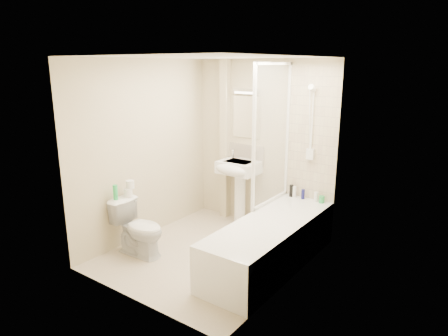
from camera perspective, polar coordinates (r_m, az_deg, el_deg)
The scene contains 24 objects.
floor at distance 5.16m, azimuth -1.99°, elevation -12.15°, with size 2.50×2.50×0.00m, color beige.
wall_back at distance 5.75m, azimuth 5.55°, elevation 3.30°, with size 2.20×0.02×2.40m, color beige.
wall_left at distance 5.47m, azimuth -11.27°, elevation 2.49°, with size 0.02×2.50×2.40m, color beige.
wall_right at distance 4.17m, azimuth 9.89°, elevation -1.18°, with size 0.02×2.50×2.40m, color beige.
ceiling at distance 4.61m, azimuth -2.27°, elevation 15.58°, with size 2.20×2.50×0.02m, color white.
tile_back at distance 5.37m, azimuth 12.49°, elevation 4.66°, with size 0.70×0.01×1.75m, color beige.
tile_right at distance 4.30m, azimuth 11.05°, elevation 2.32°, with size 0.01×2.10×1.75m, color beige.
pipe_boxing at distance 6.03m, azimuth 0.17°, elevation 3.90°, with size 0.12×0.12×2.40m, color beige.
splashback at distance 5.92m, azimuth 3.21°, elevation 1.98°, with size 0.60×0.01×0.30m, color beige.
mirror at distance 5.82m, azimuth 3.27°, elevation 7.27°, with size 0.46×0.01×0.60m, color white.
strip_light at distance 5.77m, azimuth 3.20°, elevation 10.90°, with size 0.42×0.07×0.07m, color silver.
bathtub at distance 4.81m, azimuth 6.68°, elevation -10.49°, with size 0.70×2.10×0.55m.
shower_screen at distance 5.13m, azimuth 6.93°, elevation 4.72°, with size 0.04×0.92×1.80m.
shower_fixture at distance 5.31m, azimuth 12.35°, elevation 5.88°, with size 0.10×0.16×0.99m.
pedestal_sink at distance 5.80m, azimuth 1.96°, elevation -0.95°, with size 0.57×0.51×1.09m.
bottle_black_a at distance 5.58m, azimuth 9.59°, elevation -3.22°, with size 0.05×0.05×0.17m, color black.
bottle_white_a at distance 5.56m, azimuth 10.02°, elevation -3.37°, with size 0.05×0.05×0.15m, color white.
bottle_blue at distance 5.51m, azimuth 11.22°, elevation -3.69°, with size 0.05×0.05×0.13m, color navy.
bottle_white_b at distance 5.44m, azimuth 13.02°, elevation -4.04°, with size 0.05×0.05×0.13m, color white.
bottle_green at distance 5.42m, azimuth 13.77°, elevation -4.38°, with size 0.07×0.07×0.09m, color green.
toilet at distance 5.12m, azimuth -12.05°, elevation -8.37°, with size 0.70×0.42×0.70m, color white.
toilet_roll_lower at distance 5.18m, azimuth -13.53°, elevation -3.45°, with size 0.11×0.11×0.10m, color white.
toilet_roll_upper at distance 5.17m, azimuth -13.28°, elevation -2.30°, with size 0.10×0.10×0.10m, color white.
green_bottle at distance 5.10m, azimuth -15.26°, elevation -3.38°, with size 0.06×0.06×0.19m, color green.
Camera 1 is at (2.83, -3.63, 2.32)m, focal length 32.00 mm.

